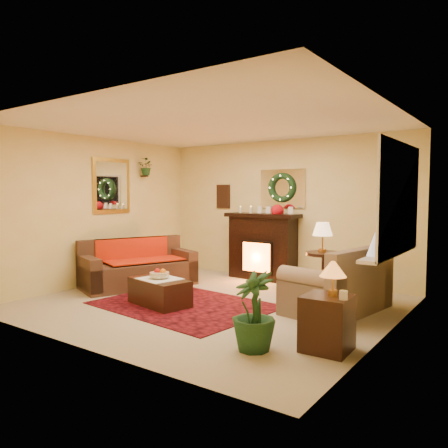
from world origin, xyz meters
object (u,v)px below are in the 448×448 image
Objects in this scene: loveseat at (337,280)px; end_table_square at (327,325)px; side_table_round at (324,278)px; sofa at (139,262)px; fireplace at (263,250)px; coffee_table at (160,291)px.

loveseat is 1.62m from end_table_square.
side_table_round is 2.22m from end_table_square.
sofa reaches higher than end_table_square.
side_table_round is (1.57, -0.84, -0.23)m from fireplace.
fireplace is 1.40× the size of coffee_table.
fireplace is 0.83× the size of loveseat.
fireplace is 1.76× the size of side_table_round.
loveseat is 2.50m from coffee_table.
end_table_square is (2.45, -2.88, -0.28)m from fireplace.
coffee_table is (-0.22, -2.55, -0.34)m from fireplace.
sofa is 3.14m from side_table_round.
loveseat is 0.64m from side_table_round.
end_table_square reaches higher than coffee_table.
side_table_round is 2.48m from coffee_table.
side_table_round reaches higher than coffee_table.
sofa is 1.23× the size of loveseat.
sofa is at bearing 159.94° from coffee_table.
end_table_square is at bearing -48.29° from fireplace.
fireplace reaches higher than end_table_square.
side_table_round is at bearing 55.27° from coffee_table.
coffee_table is at bearing -10.24° from sofa.
sofa is at bearing -161.85° from side_table_round.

